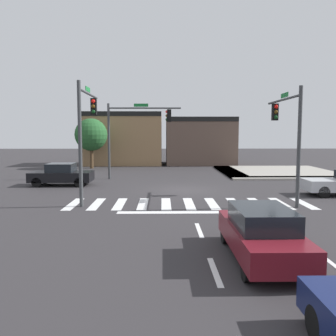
{
  "coord_description": "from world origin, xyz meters",
  "views": [
    {
      "loc": [
        -1.35,
        -22.53,
        3.57
      ],
      "look_at": [
        -1.01,
        -0.39,
        1.42
      ],
      "focal_mm": 38.72,
      "sensor_mm": 36.0,
      "label": 1
    }
  ],
  "objects_px": {
    "car_maroon": "(261,233)",
    "roadside_tree": "(91,135)",
    "car_black": "(62,175)",
    "traffic_signal_southeast": "(287,125)",
    "traffic_signal_northwest": "(136,126)",
    "traffic_signal_southwest": "(87,121)"
  },
  "relations": [
    {
      "from": "car_maroon",
      "to": "roadside_tree",
      "type": "distance_m",
      "value": 28.54
    },
    {
      "from": "car_black",
      "to": "roadside_tree",
      "type": "relative_size",
      "value": 0.82
    },
    {
      "from": "roadside_tree",
      "to": "car_black",
      "type": "bearing_deg",
      "value": -88.69
    },
    {
      "from": "car_black",
      "to": "car_maroon",
      "type": "distance_m",
      "value": 17.56
    },
    {
      "from": "roadside_tree",
      "to": "traffic_signal_southeast",
      "type": "bearing_deg",
      "value": -52.53
    },
    {
      "from": "traffic_signal_northwest",
      "to": "car_black",
      "type": "bearing_deg",
      "value": -144.13
    },
    {
      "from": "traffic_signal_southeast",
      "to": "car_black",
      "type": "bearing_deg",
      "value": 66.48
    },
    {
      "from": "traffic_signal_northwest",
      "to": "car_black",
      "type": "distance_m",
      "value": 6.82
    },
    {
      "from": "traffic_signal_northwest",
      "to": "traffic_signal_southwest",
      "type": "distance_m",
      "value": 9.23
    },
    {
      "from": "traffic_signal_southwest",
      "to": "car_maroon",
      "type": "distance_m",
      "value": 11.83
    },
    {
      "from": "traffic_signal_northwest",
      "to": "traffic_signal_southwest",
      "type": "bearing_deg",
      "value": -101.76
    },
    {
      "from": "traffic_signal_southeast",
      "to": "traffic_signal_southwest",
      "type": "bearing_deg",
      "value": 88.6
    },
    {
      "from": "car_maroon",
      "to": "roadside_tree",
      "type": "xyz_separation_m",
      "value": [
        -9.93,
        26.63,
        2.62
      ]
    },
    {
      "from": "car_black",
      "to": "roadside_tree",
      "type": "xyz_separation_m",
      "value": [
        -0.27,
        11.96,
        2.64
      ]
    },
    {
      "from": "traffic_signal_southeast",
      "to": "car_black",
      "type": "xyz_separation_m",
      "value": [
        -13.34,
        5.81,
        -3.25
      ]
    },
    {
      "from": "car_black",
      "to": "car_maroon",
      "type": "xyz_separation_m",
      "value": [
        9.65,
        -14.67,
        0.02
      ]
    },
    {
      "from": "traffic_signal_southeast",
      "to": "car_maroon",
      "type": "xyz_separation_m",
      "value": [
        -3.69,
        -8.86,
        -3.24
      ]
    },
    {
      "from": "traffic_signal_southeast",
      "to": "car_black",
      "type": "distance_m",
      "value": 14.91
    },
    {
      "from": "traffic_signal_southeast",
      "to": "car_maroon",
      "type": "bearing_deg",
      "value": 157.42
    },
    {
      "from": "car_black",
      "to": "traffic_signal_southeast",
      "type": "bearing_deg",
      "value": -23.52
    },
    {
      "from": "traffic_signal_southwest",
      "to": "car_maroon",
      "type": "xyz_separation_m",
      "value": [
        6.72,
        -9.12,
        -3.42
      ]
    },
    {
      "from": "traffic_signal_southwest",
      "to": "roadside_tree",
      "type": "height_order",
      "value": "traffic_signal_southwest"
    }
  ]
}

